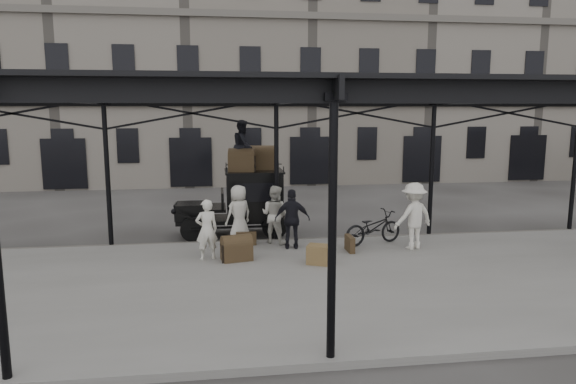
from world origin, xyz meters
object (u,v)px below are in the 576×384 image
porter_left (207,229)px  steamer_trunk_roof_near (242,162)px  steamer_trunk_platform (237,250)px  porter_official (292,219)px  bicycle (373,228)px  taxi (245,200)px

porter_left → steamer_trunk_roof_near: size_ratio=1.95×
steamer_trunk_roof_near → steamer_trunk_platform: bearing=-86.0°
porter_official → bicycle: (2.47, 0.15, -0.36)m
taxi → porter_left: size_ratio=2.22×
steamer_trunk_roof_near → porter_official: bearing=-48.9°
bicycle → steamer_trunk_roof_near: 4.69m
taxi → porter_left: (-1.19, -3.20, -0.23)m
porter_official → steamer_trunk_roof_near: steamer_trunk_roof_near is taller
taxi → porter_left: bearing=-110.4°
porter_left → steamer_trunk_platform: size_ratio=2.07×
bicycle → steamer_trunk_platform: 4.28m
porter_official → bicycle: 2.50m
steamer_trunk_platform → bicycle: bearing=2.1°
porter_official → steamer_trunk_platform: 2.00m
steamer_trunk_roof_near → bicycle: bearing=-18.3°
taxi → steamer_trunk_roof_near: 1.31m
taxi → steamer_trunk_roof_near: bearing=-108.1°
porter_left → bicycle: size_ratio=0.85×
taxi → bicycle: size_ratio=1.88×
porter_left → porter_official: porter_official is taller
porter_official → steamer_trunk_roof_near: bearing=-52.1°
porter_left → steamer_trunk_roof_near: bearing=-124.9°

